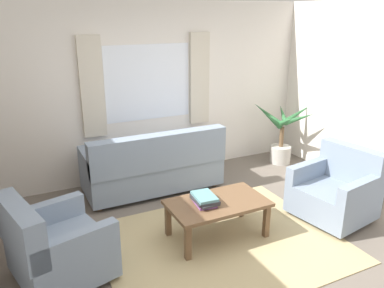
{
  "coord_description": "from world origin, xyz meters",
  "views": [
    {
      "loc": [
        -1.93,
        -3.19,
        2.43
      ],
      "look_at": [
        -0.02,
        0.7,
        0.96
      ],
      "focal_mm": 36.33,
      "sensor_mm": 36.0,
      "label": 1
    }
  ],
  "objects": [
    {
      "name": "couch",
      "position": [
        -0.18,
        1.59,
        0.37
      ],
      "size": [
        1.9,
        0.82,
        0.92
      ],
      "rotation": [
        0.0,
        0.0,
        3.14
      ],
      "color": "gray",
      "rests_on": "ground_plane"
    },
    {
      "name": "wall_back",
      "position": [
        0.0,
        2.26,
        1.3
      ],
      "size": [
        5.32,
        0.12,
        2.6
      ],
      "primitive_type": "cube",
      "color": "silver",
      "rests_on": "ground_plane"
    },
    {
      "name": "book_stack_on_table",
      "position": [
        -0.12,
        0.17,
        0.5
      ],
      "size": [
        0.28,
        0.34,
        0.11
      ],
      "color": "#7F478C",
      "rests_on": "coffee_table"
    },
    {
      "name": "ground_plane",
      "position": [
        0.0,
        0.0,
        0.0
      ],
      "size": [
        6.24,
        6.24,
        0.0
      ],
      "primitive_type": "plane",
      "color": "#6B6056"
    },
    {
      "name": "armchair_right",
      "position": [
        1.57,
        -0.09,
        0.35
      ],
      "size": [
        0.95,
        0.96,
        0.88
      ],
      "rotation": [
        0.0,
        0.0,
        -1.41
      ],
      "color": "gray",
      "rests_on": "ground_plane"
    },
    {
      "name": "window_with_curtains",
      "position": [
        0.0,
        2.18,
        1.45
      ],
      "size": [
        1.98,
        0.07,
        1.4
      ],
      "color": "white"
    },
    {
      "name": "area_rug",
      "position": [
        0.0,
        0.0,
        0.01
      ],
      "size": [
        2.56,
        2.07,
        0.01
      ],
      "primitive_type": "cube",
      "color": "tan",
      "rests_on": "ground_plane"
    },
    {
      "name": "potted_plant",
      "position": [
        2.15,
        1.69,
        0.46
      ],
      "size": [
        1.02,
        0.97,
        1.02
      ],
      "color": "#B7B2A8",
      "rests_on": "ground_plane"
    },
    {
      "name": "coffee_table",
      "position": [
        0.03,
        0.16,
        0.38
      ],
      "size": [
        1.1,
        0.64,
        0.44
      ],
      "color": "brown",
      "rests_on": "ground_plane"
    },
    {
      "name": "armchair_left",
      "position": [
        -1.71,
        0.17,
        0.35
      ],
      "size": [
        1.0,
        1.02,
        0.88
      ],
      "rotation": [
        0.0,
        0.0,
        1.82
      ],
      "color": "gray",
      "rests_on": "ground_plane"
    }
  ]
}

